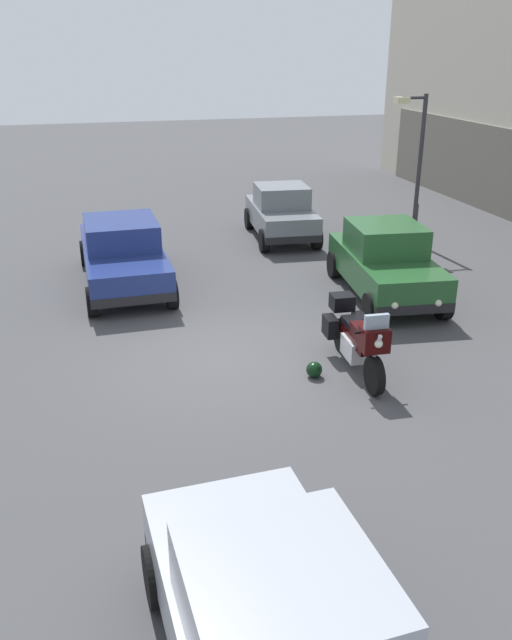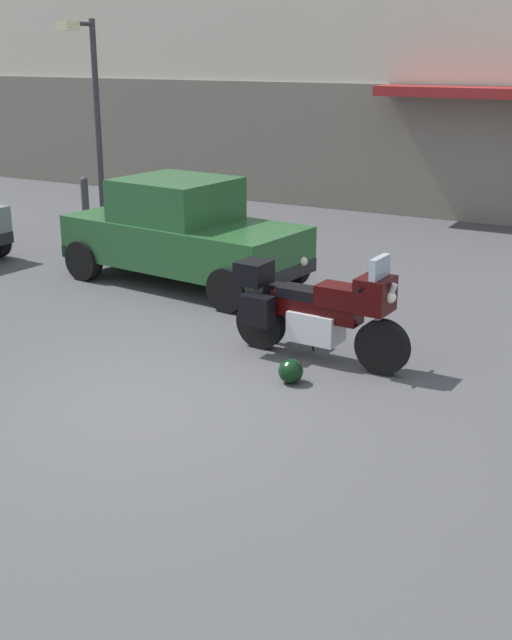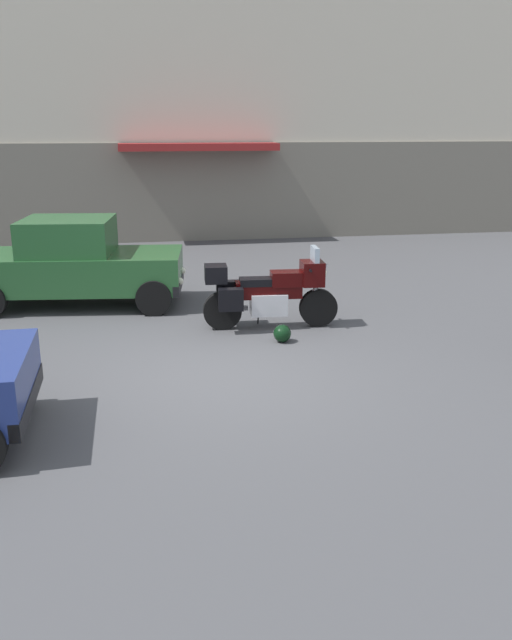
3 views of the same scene
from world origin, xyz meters
The scene contains 9 objects.
ground_plane centered at (0.00, 0.00, 0.00)m, with size 80.00×80.00×0.00m, color #424244.
motorcycle centered at (1.06, 2.07, 0.62)m, with size 2.26×0.78×1.36m.
helmet centered at (1.13, 1.27, 0.14)m, with size 0.28×0.28×0.28m, color black.
car_hatchback_near centered at (6.80, -1.13, 0.81)m, with size 3.93×1.92×1.64m.
car_sedan_far centered at (-4.50, -1.46, 0.78)m, with size 4.59×1.94×1.56m.
car_compact_side centered at (-7.34, 3.31, 0.77)m, with size 3.58×1.98×1.56m.
car_wagon_end centered at (-2.18, 4.14, 0.81)m, with size 4.00×2.18×1.64m.
streetlamp_curbside centered at (-5.97, 6.70, 2.53)m, with size 0.28×0.94×4.07m.
bollard_curbside centered at (-6.86, 7.38, 0.49)m, with size 0.16×0.16×0.93m.
Camera 1 is at (10.54, -2.34, 5.30)m, focal length 36.84 mm.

